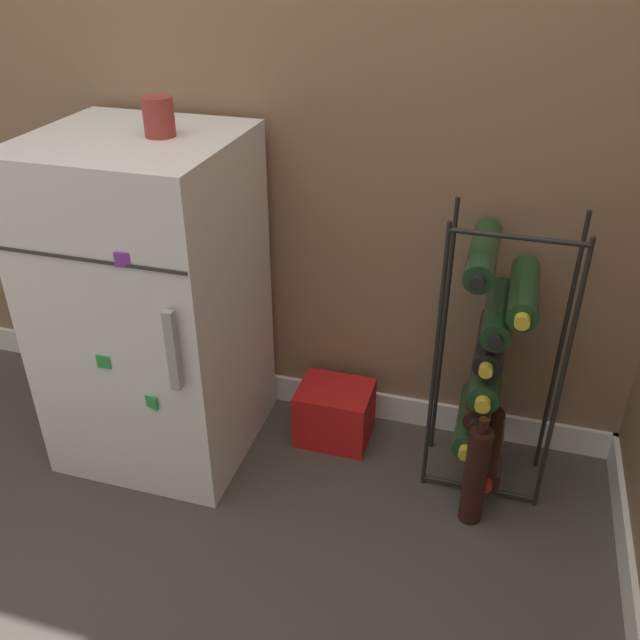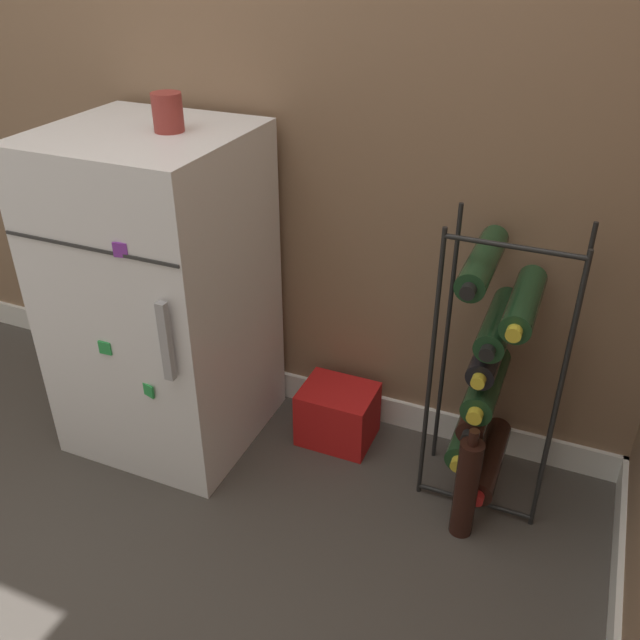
{
  "view_description": "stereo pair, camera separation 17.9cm",
  "coord_description": "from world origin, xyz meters",
  "px_view_note": "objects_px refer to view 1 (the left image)",
  "views": [
    {
      "loc": [
        0.48,
        -1.18,
        1.37
      ],
      "look_at": [
        0.04,
        0.29,
        0.46
      ],
      "focal_mm": 38.0,
      "sensor_mm": 36.0,
      "label": 1
    },
    {
      "loc": [
        0.65,
        -1.12,
        1.37
      ],
      "look_at": [
        0.04,
        0.29,
        0.46
      ],
      "focal_mm": 38.0,
      "sensor_mm": 36.0,
      "label": 2
    }
  ],
  "objects_px": {
    "fridge_top_cup": "(159,117)",
    "loose_bottle_floor": "(475,475)",
    "wine_rack": "(490,360)",
    "mini_fridge": "(153,304)",
    "soda_box": "(335,413)"
  },
  "relations": [
    {
      "from": "loose_bottle_floor",
      "to": "wine_rack",
      "type": "bearing_deg",
      "value": 91.92
    },
    {
      "from": "mini_fridge",
      "to": "loose_bottle_floor",
      "type": "height_order",
      "value": "mini_fridge"
    },
    {
      "from": "wine_rack",
      "to": "fridge_top_cup",
      "type": "bearing_deg",
      "value": -175.47
    },
    {
      "from": "wine_rack",
      "to": "fridge_top_cup",
      "type": "height_order",
      "value": "fridge_top_cup"
    },
    {
      "from": "wine_rack",
      "to": "soda_box",
      "type": "xyz_separation_m",
      "value": [
        -0.43,
        0.05,
        -0.3
      ]
    },
    {
      "from": "mini_fridge",
      "to": "soda_box",
      "type": "bearing_deg",
      "value": 15.62
    },
    {
      "from": "wine_rack",
      "to": "soda_box",
      "type": "relative_size",
      "value": 3.65
    },
    {
      "from": "fridge_top_cup",
      "to": "wine_rack",
      "type": "bearing_deg",
      "value": 4.53
    },
    {
      "from": "wine_rack",
      "to": "soda_box",
      "type": "height_order",
      "value": "wine_rack"
    },
    {
      "from": "loose_bottle_floor",
      "to": "fridge_top_cup",
      "type": "bearing_deg",
      "value": 172.88
    },
    {
      "from": "mini_fridge",
      "to": "wine_rack",
      "type": "height_order",
      "value": "mini_fridge"
    },
    {
      "from": "loose_bottle_floor",
      "to": "mini_fridge",
      "type": "bearing_deg",
      "value": 174.8
    },
    {
      "from": "fridge_top_cup",
      "to": "loose_bottle_floor",
      "type": "distance_m",
      "value": 1.18
    },
    {
      "from": "mini_fridge",
      "to": "wine_rack",
      "type": "relative_size",
      "value": 1.17
    },
    {
      "from": "mini_fridge",
      "to": "soda_box",
      "type": "relative_size",
      "value": 4.27
    }
  ]
}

